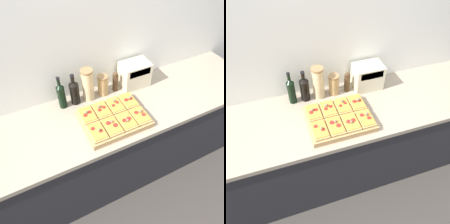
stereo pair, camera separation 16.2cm
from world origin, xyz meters
TOP-DOWN VIEW (x-y plane):
  - ground_plane at (0.00, 0.00)m, footprint 12.00×12.00m
  - wall_back at (0.00, 0.67)m, footprint 6.00×0.06m
  - kitchen_counter at (0.00, 0.32)m, footprint 2.63×0.67m
  - cutting_board at (-0.07, 0.23)m, footprint 0.48×0.38m
  - pizza_slice_back_left at (-0.24, 0.32)m, footprint 0.10×0.17m
  - pizza_slice_back_midleft at (-0.13, 0.32)m, footprint 0.10×0.17m
  - pizza_slice_back_midright at (-0.01, 0.32)m, footprint 0.10×0.17m
  - pizza_slice_back_right at (0.10, 0.32)m, footprint 0.10×0.17m
  - pizza_slice_front_left at (-0.24, 0.14)m, footprint 0.10×0.17m
  - pizza_slice_front_midleft at (-0.13, 0.14)m, footprint 0.10×0.17m
  - pizza_slice_front_midright at (-0.01, 0.14)m, footprint 0.10×0.17m
  - pizza_slice_front_right at (0.10, 0.14)m, footprint 0.10×0.17m
  - olive_oil_bottle at (-0.36, 0.54)m, footprint 0.06×0.06m
  - wine_bottle at (-0.26, 0.54)m, footprint 0.07×0.07m
  - grain_jar_tall at (-0.14, 0.54)m, footprint 0.10×0.10m
  - grain_jar_short at (-0.01, 0.54)m, footprint 0.09×0.09m
  - pepper_mill at (0.10, 0.54)m, footprint 0.05×0.05m
  - toaster_oven at (0.28, 0.53)m, footprint 0.27×0.17m

SIDE VIEW (x-z plane):
  - ground_plane at x=0.00m, z-range 0.00..0.00m
  - kitchen_counter at x=0.00m, z-range 0.00..0.91m
  - cutting_board at x=-0.07m, z-range 0.91..0.96m
  - pizza_slice_front_left at x=-0.24m, z-range 0.94..0.99m
  - pizza_slice_front_midright at x=-0.01m, z-range 0.95..0.99m
  - pizza_slice_back_left at x=-0.24m, z-range 0.94..0.99m
  - pizza_slice_front_midleft at x=-0.13m, z-range 0.95..0.99m
  - pizza_slice_back_midright at x=-0.01m, z-range 0.94..1.00m
  - pizza_slice_back_right at x=0.10m, z-range 0.94..1.00m
  - pizza_slice_front_right at x=0.10m, z-range 0.94..1.00m
  - pizza_slice_back_midleft at x=-0.13m, z-range 0.94..1.00m
  - pepper_mill at x=0.10m, z-range 0.91..1.09m
  - grain_jar_short at x=-0.01m, z-range 0.91..1.09m
  - toaster_oven at x=0.28m, z-range 0.91..1.13m
  - wine_bottle at x=-0.26m, z-range 0.89..1.16m
  - olive_oil_bottle at x=-0.36m, z-range 0.89..1.17m
  - grain_jar_tall at x=-0.14m, z-range 0.91..1.19m
  - wall_back at x=0.00m, z-range 0.00..2.50m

